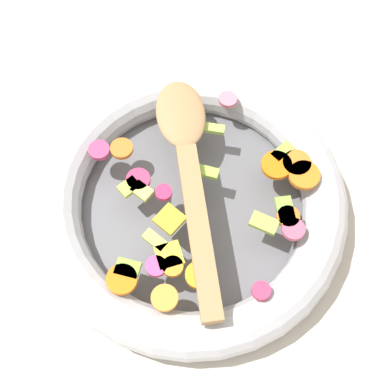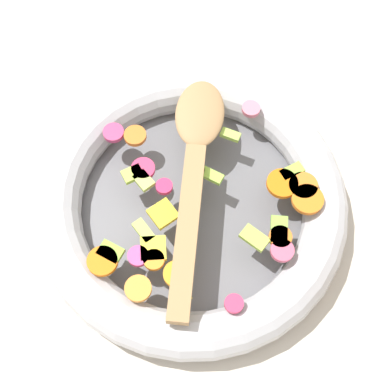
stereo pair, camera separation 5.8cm
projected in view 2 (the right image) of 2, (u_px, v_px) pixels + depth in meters
ground_plane at (192, 210)px, 0.63m from camera, size 4.00×4.00×0.00m
skillet at (192, 202)px, 0.60m from camera, size 0.35×0.35×0.05m
chopped_vegetables at (204, 205)px, 0.57m from camera, size 0.27×0.28×0.01m
wooden_spoon at (195, 163)px, 0.58m from camera, size 0.14×0.28×0.01m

